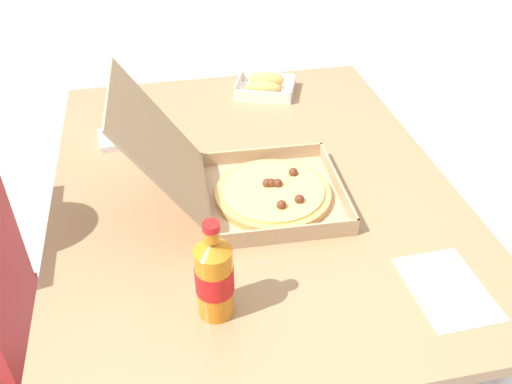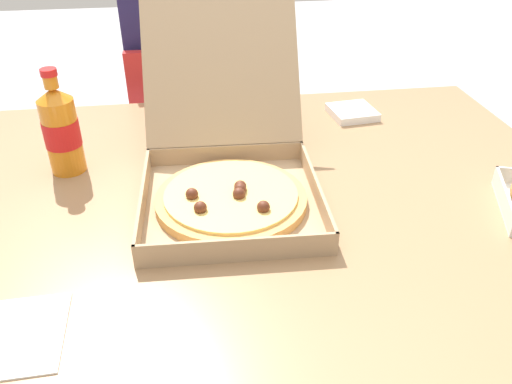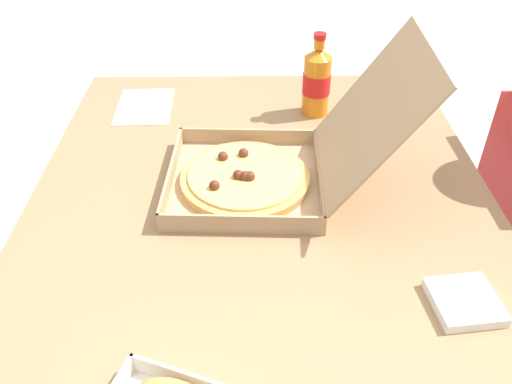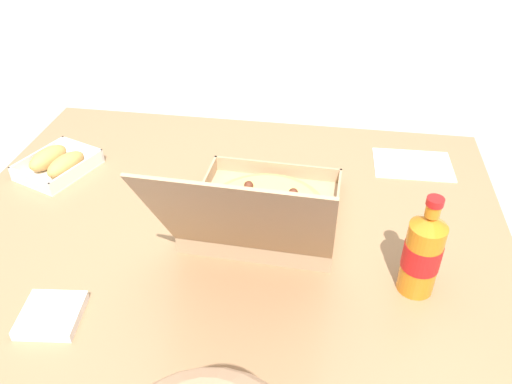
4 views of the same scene
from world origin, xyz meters
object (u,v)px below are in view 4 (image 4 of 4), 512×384
(cola_bottle, at_px, (422,253))
(paper_menu, at_px, (413,164))
(pizza_box_open, at_px, (262,211))
(napkin_pile, at_px, (51,315))
(bread_side_box, at_px, (57,163))

(cola_bottle, distance_m, paper_menu, 0.48)
(cola_bottle, bearing_deg, pizza_box_open, -23.18)
(pizza_box_open, distance_m, cola_bottle, 0.36)
(pizza_box_open, relative_size, cola_bottle, 2.40)
(paper_menu, height_order, napkin_pile, napkin_pile)
(paper_menu, bearing_deg, cola_bottle, 83.60)
(bread_side_box, xyz_separation_m, cola_bottle, (-0.91, 0.30, 0.07))
(pizza_box_open, xyz_separation_m, bread_side_box, (0.58, -0.15, -0.02))
(pizza_box_open, height_order, paper_menu, pizza_box_open)
(pizza_box_open, relative_size, napkin_pile, 4.88)
(cola_bottle, xyz_separation_m, napkin_pile, (0.69, 0.19, -0.08))
(pizza_box_open, bearing_deg, bread_side_box, -14.95)
(paper_menu, xyz_separation_m, napkin_pile, (0.73, 0.66, 0.01))
(pizza_box_open, xyz_separation_m, cola_bottle, (-0.33, 0.14, 0.05))
(bread_side_box, height_order, cola_bottle, cola_bottle)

